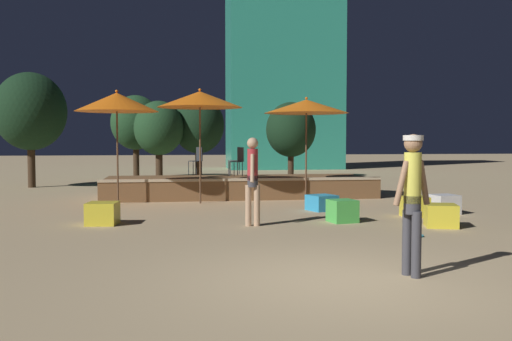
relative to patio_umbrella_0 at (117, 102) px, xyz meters
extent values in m
plane|color=tan|center=(3.70, -9.22, -2.85)|extent=(120.00, 120.00, 0.00)
cube|color=brown|center=(3.61, 2.01, -2.55)|extent=(8.45, 3.07, 0.59)
cube|color=#CCB793|center=(3.61, 0.51, -2.22)|extent=(8.45, 0.12, 0.08)
cylinder|color=brown|center=(0.00, 0.00, -1.55)|extent=(0.05, 0.05, 2.59)
cone|color=orange|center=(0.00, 0.00, 0.00)|extent=(2.29, 2.29, 0.52)
sphere|color=orange|center=(0.00, 0.00, 0.30)|extent=(0.08, 0.08, 0.08)
cylinder|color=brown|center=(5.48, 0.42, -1.55)|extent=(0.05, 0.05, 2.60)
cone|color=orange|center=(5.48, 0.42, -0.05)|extent=(2.52, 2.52, 0.41)
sphere|color=orange|center=(5.48, 0.42, 0.20)|extent=(0.08, 0.08, 0.08)
cylinder|color=brown|center=(2.29, -0.01, -1.49)|extent=(0.05, 0.05, 2.72)
cone|color=orange|center=(2.29, -0.01, 0.10)|extent=(2.41, 2.41, 0.45)
sphere|color=orange|center=(2.29, -0.01, 0.37)|extent=(0.08, 0.08, 0.08)
cube|color=#4CC651|center=(5.21, -4.16, -2.60)|extent=(0.64, 0.64, 0.49)
cube|color=yellow|center=(0.02, -3.77, -2.61)|extent=(0.70, 0.70, 0.48)
cube|color=yellow|center=(7.04, -5.13, -2.61)|extent=(0.79, 0.79, 0.47)
cube|color=yellow|center=(7.16, -3.55, -2.61)|extent=(0.62, 0.62, 0.48)
cube|color=white|center=(8.10, -3.17, -2.61)|extent=(0.65, 0.65, 0.47)
cube|color=#2D9EDB|center=(5.30, -2.10, -2.65)|extent=(0.81, 0.81, 0.40)
cylinder|color=tan|center=(3.09, -4.40, -2.42)|extent=(0.13, 0.13, 0.86)
cylinder|color=tan|center=(3.27, -4.44, -2.42)|extent=(0.13, 0.13, 0.86)
cylinder|color=#3F3F47|center=(3.18, -4.42, -1.91)|extent=(0.22, 0.22, 0.24)
cylinder|color=#B22D33|center=(3.18, -4.42, -1.55)|extent=(0.22, 0.22, 0.66)
cylinder|color=tan|center=(3.14, -4.60, -1.62)|extent=(0.12, 0.25, 0.59)
cylinder|color=tan|center=(3.21, -4.24, -1.62)|extent=(0.10, 0.16, 0.59)
sphere|color=tan|center=(3.18, -4.42, -1.11)|extent=(0.24, 0.24, 0.24)
cylinder|color=#3F3F47|center=(4.67, -9.20, -2.41)|extent=(0.13, 0.13, 0.88)
cylinder|color=#3F3F47|center=(4.62, -9.03, -2.41)|extent=(0.13, 0.13, 0.88)
cylinder|color=#3F3F47|center=(4.65, -9.12, -1.89)|extent=(0.23, 0.23, 0.24)
cylinder|color=#D8D14C|center=(4.65, -9.12, -1.54)|extent=(0.23, 0.23, 0.67)
cylinder|color=#997051|center=(4.82, -9.06, -1.60)|extent=(0.22, 0.13, 0.60)
cylinder|color=#997051|center=(4.47, -9.17, -1.60)|extent=(0.25, 0.15, 0.60)
sphere|color=#997051|center=(4.65, -9.12, -1.08)|extent=(0.24, 0.24, 0.24)
cylinder|color=beige|center=(4.65, -9.12, -1.01)|extent=(0.26, 0.26, 0.07)
cylinder|color=#2D3338|center=(2.03, 2.40, -1.95)|extent=(0.02, 0.02, 0.45)
cylinder|color=#2D3338|center=(2.17, 2.14, -1.95)|extent=(0.02, 0.02, 0.45)
cylinder|color=#2D3338|center=(2.30, 2.54, -1.95)|extent=(0.02, 0.02, 0.45)
cylinder|color=#2D3338|center=(2.44, 2.28, -1.95)|extent=(0.02, 0.02, 0.45)
cylinder|color=#2D3338|center=(2.23, 2.34, -1.73)|extent=(0.40, 0.40, 0.02)
cube|color=#2D3338|center=(2.38, 2.42, -1.50)|extent=(0.19, 0.33, 0.45)
cylinder|color=#47474C|center=(3.44, 2.77, -1.95)|extent=(0.02, 0.02, 0.45)
cylinder|color=#47474C|center=(3.35, 2.48, -1.95)|extent=(0.02, 0.02, 0.45)
cylinder|color=#47474C|center=(3.72, 2.67, -1.95)|extent=(0.02, 0.02, 0.45)
cylinder|color=#47474C|center=(3.63, 2.39, -1.95)|extent=(0.02, 0.02, 0.45)
cylinder|color=#47474C|center=(3.54, 2.58, -1.73)|extent=(0.40, 0.40, 0.02)
cube|color=#47474C|center=(3.70, 2.52, -1.50)|extent=(0.14, 0.35, 0.45)
cylinder|color=#47474C|center=(3.30, 1.74, -1.95)|extent=(0.02, 0.02, 0.45)
cylinder|color=#47474C|center=(3.42, 1.46, -1.95)|extent=(0.02, 0.02, 0.45)
cylinder|color=#47474C|center=(3.58, 1.86, -1.95)|extent=(0.02, 0.02, 0.45)
cylinder|color=#47474C|center=(3.69, 1.58, -1.95)|extent=(0.02, 0.02, 0.45)
cylinder|color=#47474C|center=(3.50, 1.66, -1.73)|extent=(0.40, 0.40, 0.02)
cube|color=#47474C|center=(3.65, 1.73, -1.50)|extent=(0.17, 0.34, 0.45)
cylinder|color=#33B2D8|center=(6.02, -6.19, -2.83)|extent=(0.27, 0.27, 0.03)
cylinder|color=#3D2B1C|center=(-0.16, 10.91, -2.06)|extent=(0.28, 0.28, 1.57)
ellipsoid|color=#1E4223|center=(-0.16, 10.91, -0.24)|extent=(2.31, 2.31, 2.54)
cylinder|color=#3D2B1C|center=(2.60, 7.68, -2.12)|extent=(0.28, 0.28, 1.45)
ellipsoid|color=black|center=(2.60, 7.68, -0.43)|extent=(2.15, 2.15, 2.36)
cylinder|color=#3D2B1C|center=(0.98, 6.96, -2.16)|extent=(0.28, 0.28, 1.39)
ellipsoid|color=#1E4223|center=(0.98, 6.96, -0.57)|extent=(1.98, 1.98, 2.18)
cylinder|color=#3D2B1C|center=(7.03, 10.02, -2.23)|extent=(0.28, 0.28, 1.23)
ellipsoid|color=black|center=(7.03, 10.02, -0.56)|extent=(2.34, 2.34, 2.57)
cylinder|color=#3D2B1C|center=(-3.78, 6.34, -2.01)|extent=(0.28, 0.28, 1.68)
ellipsoid|color=black|center=(-3.78, 6.34, 0.03)|extent=(2.67, 2.67, 2.94)
cube|color=teal|center=(8.43, 18.89, 4.54)|extent=(6.97, 3.61, 14.79)
camera|label=1|loc=(1.51, -16.23, -1.03)|focal=40.00mm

